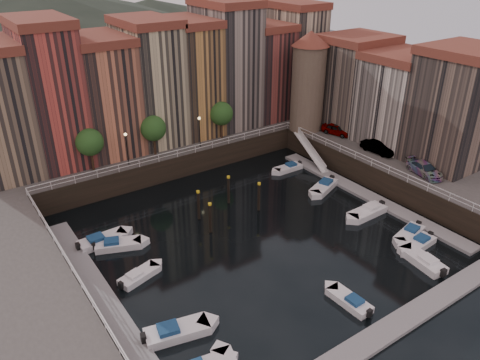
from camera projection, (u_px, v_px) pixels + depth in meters
ground at (252, 235)px, 48.46m from camera, size 200.00×200.00×0.00m
quay_far at (146, 143)px, 66.90m from camera, size 80.00×20.00×3.00m
quay_right at (436, 164)px, 60.50m from camera, size 20.00×36.00×3.00m
dock_left at (103, 299)px, 39.43m from camera, size 2.00×28.00×0.35m
dock_right at (366, 195)px, 55.85m from camera, size 2.00×28.00×0.35m
dock_near at (381, 334)px, 35.88m from camera, size 30.00×2.00×0.35m
mountains at (20, 23)px, 126.63m from camera, size 145.00×100.00×18.00m
far_terrace at (170, 78)px, 62.48m from camera, size 48.70×10.30×17.50m
right_terrace at (401, 95)px, 60.38m from camera, size 9.30×24.30×14.00m
corner_tower at (308, 80)px, 64.67m from camera, size 5.20×5.20×13.80m
promenade_trees at (158, 127)px, 58.20m from camera, size 21.20×3.20×5.20m
street_lamps at (165, 134)px, 57.94m from camera, size 10.36×0.36×4.18m
railings at (226, 185)px, 50.34m from camera, size 36.08×34.04×0.52m
gangway at (311, 150)px, 63.61m from camera, size 2.78×8.32×3.73m
mooring_pilings at (225, 202)px, 51.25m from camera, size 7.21×4.46×3.78m
boat_left_1 at (175, 332)px, 35.81m from camera, size 5.38×2.95×1.21m
boat_left_2 at (139, 276)px, 41.99m from camera, size 4.28×2.56×0.96m
boat_left_3 at (117, 245)px, 46.28m from camera, size 4.81×3.25×1.09m
boat_left_4 at (101, 240)px, 46.91m from camera, size 5.07×2.01×1.16m
boat_right_0 at (419, 243)px, 46.50m from camera, size 4.51×1.93×1.02m
boat_right_1 at (410, 234)px, 48.07m from camera, size 4.64×2.55×1.04m
boat_right_2 at (368, 212)px, 51.91m from camera, size 5.10×1.95×1.17m
boat_right_3 at (324, 187)px, 57.34m from camera, size 5.04×3.37×1.14m
boat_right_4 at (288, 168)px, 62.30m from camera, size 4.21×1.56×0.97m
boat_near_2 at (350, 301)px, 39.00m from camera, size 1.70×4.33×0.99m
boat_near_3 at (423, 261)px, 43.90m from camera, size 2.41×5.07×1.14m
car_a at (337, 130)px, 65.37m from camera, size 2.77×4.67×1.49m
car_b at (378, 148)px, 59.59m from camera, size 1.89×4.71×1.52m
car_c at (424, 170)px, 53.89m from camera, size 3.20×5.32×1.44m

